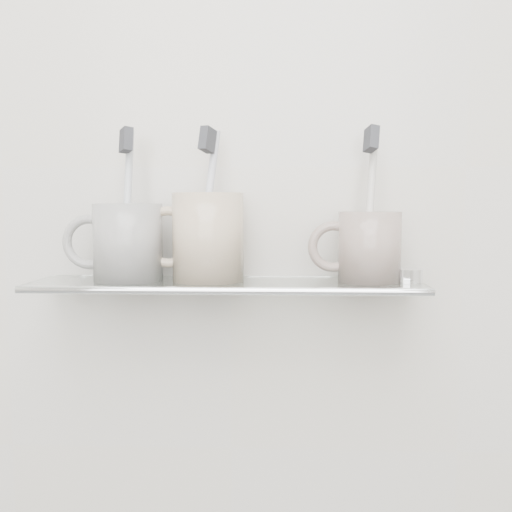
# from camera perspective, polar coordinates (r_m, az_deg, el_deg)

# --- Properties ---
(wall_back) EXTENTS (2.50, 0.00, 2.50)m
(wall_back) POSITION_cam_1_polar(r_m,az_deg,el_deg) (0.79, -2.60, 8.85)
(wall_back) COLOR beige
(wall_back) RESTS_ON ground
(shelf_glass) EXTENTS (0.50, 0.12, 0.01)m
(shelf_glass) POSITION_cam_1_polar(r_m,az_deg,el_deg) (0.74, -2.97, -2.85)
(shelf_glass) COLOR silver
(shelf_glass) RESTS_ON wall_back
(shelf_rail) EXTENTS (0.50, 0.01, 0.01)m
(shelf_rail) POSITION_cam_1_polar(r_m,az_deg,el_deg) (0.68, -3.41, -3.49)
(shelf_rail) COLOR silver
(shelf_rail) RESTS_ON shelf_glass
(bracket_left) EXTENTS (0.02, 0.03, 0.02)m
(bracket_left) POSITION_cam_1_polar(r_m,az_deg,el_deg) (0.83, -17.27, -2.96)
(bracket_left) COLOR silver
(bracket_left) RESTS_ON wall_back
(bracket_right) EXTENTS (0.02, 0.03, 0.02)m
(bracket_right) POSITION_cam_1_polar(r_m,az_deg,el_deg) (0.79, 12.64, -3.20)
(bracket_right) COLOR silver
(bracket_right) RESTS_ON wall_back
(mug_left) EXTENTS (0.09, 0.09, 0.10)m
(mug_left) POSITION_cam_1_polar(r_m,az_deg,el_deg) (0.76, -12.67, 1.36)
(mug_left) COLOR silver
(mug_left) RESTS_ON shelf_glass
(mug_left_handle) EXTENTS (0.07, 0.01, 0.07)m
(mug_left_handle) POSITION_cam_1_polar(r_m,az_deg,el_deg) (0.77, -16.30, 1.35)
(mug_left_handle) COLOR silver
(mug_left_handle) RESTS_ON mug_left
(toothbrush_left) EXTENTS (0.02, 0.05, 0.19)m
(toothbrush_left) POSITION_cam_1_polar(r_m,az_deg,el_deg) (0.76, -12.75, 5.21)
(toothbrush_left) COLOR silver
(toothbrush_left) RESTS_ON mug_left
(bristles_left) EXTENTS (0.02, 0.03, 0.03)m
(bristles_left) POSITION_cam_1_polar(r_m,az_deg,el_deg) (0.76, -12.86, 11.23)
(bristles_left) COLOR #2F3136
(bristles_left) RESTS_ON toothbrush_left
(mug_center) EXTENTS (0.11, 0.11, 0.11)m
(mug_center) POSITION_cam_1_polar(r_m,az_deg,el_deg) (0.74, -4.81, 1.89)
(mug_center) COLOR beige
(mug_center) RESTS_ON shelf_glass
(mug_center_handle) EXTENTS (0.08, 0.01, 0.08)m
(mug_center_handle) POSITION_cam_1_polar(r_m,az_deg,el_deg) (0.75, -8.77, 1.89)
(mug_center_handle) COLOR beige
(mug_center_handle) RESTS_ON mug_center
(toothbrush_center) EXTENTS (0.03, 0.05, 0.19)m
(toothbrush_center) POSITION_cam_1_polar(r_m,az_deg,el_deg) (0.74, -4.84, 5.33)
(toothbrush_center) COLOR silver
(toothbrush_center) RESTS_ON mug_center
(bristles_center) EXTENTS (0.02, 0.03, 0.03)m
(bristles_center) POSITION_cam_1_polar(r_m,az_deg,el_deg) (0.74, -4.88, 11.51)
(bristles_center) COLOR #2F3136
(bristles_center) RESTS_ON toothbrush_center
(mug_right) EXTENTS (0.09, 0.09, 0.09)m
(mug_right) POSITION_cam_1_polar(r_m,az_deg,el_deg) (0.74, 11.28, 0.91)
(mug_right) COLOR silver
(mug_right) RESTS_ON shelf_glass
(mug_right_handle) EXTENTS (0.07, 0.01, 0.07)m
(mug_right_handle) POSITION_cam_1_polar(r_m,az_deg,el_deg) (0.74, 7.75, 0.93)
(mug_right_handle) COLOR silver
(mug_right_handle) RESTS_ON mug_right
(toothbrush_right) EXTENTS (0.03, 0.06, 0.19)m
(toothbrush_right) POSITION_cam_1_polar(r_m,az_deg,el_deg) (0.74, 11.35, 5.25)
(toothbrush_right) COLOR beige
(toothbrush_right) RESTS_ON mug_right
(bristles_right) EXTENTS (0.02, 0.03, 0.04)m
(bristles_right) POSITION_cam_1_polar(r_m,az_deg,el_deg) (0.75, 11.46, 11.40)
(bristles_right) COLOR #2F3136
(bristles_right) RESTS_ON toothbrush_right
(chrome_cap) EXTENTS (0.04, 0.04, 0.02)m
(chrome_cap) POSITION_cam_1_polar(r_m,az_deg,el_deg) (0.75, 14.82, -1.86)
(chrome_cap) COLOR silver
(chrome_cap) RESTS_ON shelf_glass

